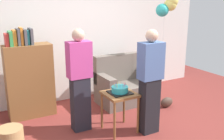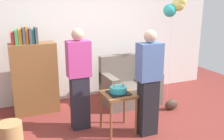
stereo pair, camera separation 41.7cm
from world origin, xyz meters
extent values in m
plane|color=maroon|center=(0.00, 0.00, 0.00)|extent=(8.00, 8.00, 0.00)
cube|color=silver|center=(0.00, 2.05, 1.35)|extent=(6.00, 0.10, 2.70)
cube|color=#6B6056|center=(0.67, 1.25, 0.20)|extent=(1.10, 0.70, 0.40)
cube|color=#6B6056|center=(0.67, 1.52, 0.68)|extent=(1.10, 0.16, 0.56)
cube|color=#6B6056|center=(0.20, 1.25, 0.52)|extent=(0.16, 0.70, 0.24)
cube|color=#6B6056|center=(1.14, 1.25, 0.52)|extent=(0.16, 0.70, 0.24)
cube|color=brown|center=(-1.14, 1.56, 0.65)|extent=(0.80, 0.36, 1.30)
cube|color=red|center=(-1.45, 1.56, 1.40)|extent=(0.06, 0.20, 0.21)
cube|color=#38934C|center=(-1.39, 1.56, 1.42)|extent=(0.05, 0.25, 0.24)
cube|color=orange|center=(-1.33, 1.56, 1.43)|extent=(0.06, 0.17, 0.26)
cube|color=#4C4C51|center=(-1.27, 1.56, 1.44)|extent=(0.04, 0.23, 0.28)
cube|color=orange|center=(-1.22, 1.56, 1.45)|extent=(0.04, 0.19, 0.30)
cube|color=#4C4C51|center=(-1.16, 1.56, 1.43)|extent=(0.05, 0.26, 0.26)
cube|color=teal|center=(-1.11, 1.56, 1.42)|extent=(0.04, 0.16, 0.25)
cube|color=#4C4C51|center=(-1.06, 1.56, 1.44)|extent=(0.04, 0.26, 0.28)
cube|color=brown|center=(-0.04, 0.30, 0.62)|extent=(0.48, 0.48, 0.04)
cylinder|color=brown|center=(-0.25, 0.09, 0.30)|extent=(0.04, 0.04, 0.60)
cylinder|color=brown|center=(0.17, 0.09, 0.30)|extent=(0.04, 0.04, 0.60)
cylinder|color=brown|center=(-0.25, 0.51, 0.30)|extent=(0.04, 0.04, 0.60)
cylinder|color=brown|center=(0.17, 0.51, 0.30)|extent=(0.04, 0.04, 0.60)
cube|color=black|center=(-0.04, 0.30, 0.65)|extent=(0.32, 0.32, 0.02)
cylinder|color=#2DB2B7|center=(-0.04, 0.30, 0.70)|extent=(0.26, 0.26, 0.09)
cylinder|color=#EA668C|center=(0.05, 0.30, 0.77)|extent=(0.01, 0.01, 0.05)
cylinder|color=#66B2E5|center=(0.03, 0.34, 0.77)|extent=(0.01, 0.01, 0.05)
cylinder|color=#F2CC4C|center=(0.00, 0.35, 0.77)|extent=(0.01, 0.01, 0.05)
cylinder|color=#F2CC4C|center=(-0.04, 0.36, 0.77)|extent=(0.01, 0.01, 0.05)
cylinder|color=#EA668C|center=(-0.08, 0.37, 0.77)|extent=(0.01, 0.01, 0.05)
cylinder|color=#F2CC4C|center=(-0.11, 0.34, 0.77)|extent=(0.01, 0.01, 0.05)
cylinder|color=#EA668C|center=(-0.10, 0.30, 0.78)|extent=(0.01, 0.01, 0.06)
cylinder|color=#F2CC4C|center=(-0.11, 0.25, 0.77)|extent=(0.01, 0.01, 0.05)
cylinder|color=#66B2E5|center=(-0.07, 0.23, 0.77)|extent=(0.01, 0.01, 0.06)
cylinder|color=#66B2E5|center=(-0.04, 0.20, 0.78)|extent=(0.01, 0.01, 0.06)
cylinder|color=#EA668C|center=(0.01, 0.24, 0.77)|extent=(0.01, 0.01, 0.06)
cylinder|color=#EA668C|center=(0.03, 0.25, 0.77)|extent=(0.01, 0.01, 0.05)
cube|color=#23232D|center=(-0.56, 0.64, 0.44)|extent=(0.28, 0.20, 0.88)
cube|color=#C6428E|center=(-0.56, 0.64, 1.16)|extent=(0.36, 0.22, 0.56)
sphere|color=#D1A889|center=(-0.56, 0.64, 1.53)|extent=(0.19, 0.19, 0.19)
cube|color=black|center=(0.35, 0.04, 0.44)|extent=(0.28, 0.20, 0.88)
cube|color=#4C6BA3|center=(0.35, 0.04, 1.16)|extent=(0.36, 0.22, 0.56)
sphere|color=#D1A889|center=(0.35, 0.04, 1.53)|extent=(0.19, 0.19, 0.19)
cylinder|color=#A88451|center=(-1.64, 0.61, 0.15)|extent=(0.36, 0.36, 0.30)
ellipsoid|color=#473328|center=(1.24, 0.66, 0.10)|extent=(0.28, 0.14, 0.20)
cylinder|color=silver|center=(1.52, 1.19, 0.92)|extent=(0.00, 0.00, 1.83)
sphere|color=#2DADA8|center=(1.45, 1.18, 1.83)|extent=(0.26, 0.26, 0.26)
sphere|color=#E5D666|center=(1.64, 1.12, 2.01)|extent=(0.24, 0.24, 0.24)
sphere|color=#E5D666|center=(1.62, 1.14, 1.94)|extent=(0.25, 0.25, 0.25)
camera|label=1|loc=(-1.98, -2.98, 2.05)|focal=41.77mm
camera|label=2|loc=(-1.60, -3.16, 2.05)|focal=41.77mm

